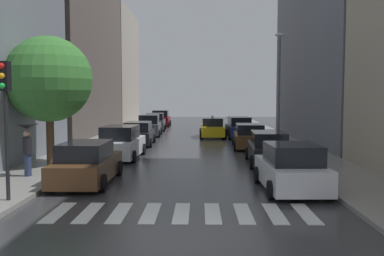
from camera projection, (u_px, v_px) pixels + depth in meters
The scene contains 22 objects.
ground_plane at pixel (193, 139), 33.54m from camera, with size 28.00×72.00×0.04m, color #333335.
sidewalk_left at pixel (112, 138), 33.65m from camera, with size 3.00×72.00×0.15m, color gray.
sidewalk_right at pixel (274, 138), 33.42m from camera, with size 3.00×72.00×0.15m, color gray.
crosswalk_stripes at pixel (182, 213), 12.15m from camera, with size 7.65×2.20×0.01m.
building_left_mid at pixel (67, 29), 36.42m from camera, with size 6.00×17.95×18.42m, color #564C47.
building_left_far at pixel (108, 68), 52.41m from camera, with size 6.00×13.16×13.91m, color #9E9384.
building_right_mid at pixel (340, 56), 31.08m from camera, with size 6.00×18.76×12.70m, color slate.
parked_car_left_nearest at pixel (87, 164), 16.25m from camera, with size 2.11×4.57×1.63m.
parked_car_left_second at pixel (121, 143), 22.79m from camera, with size 2.24×4.74×1.80m.
parked_car_left_third at pixel (138, 134), 29.17m from camera, with size 2.22×4.65×1.63m.
parked_car_left_fourth at pixel (149, 126), 35.88m from camera, with size 2.10×4.21×1.83m.
parked_car_left_fifth at pixel (155, 122), 42.13m from camera, with size 2.22×4.78×1.71m.
parked_car_left_sixth at pixel (161, 119), 47.65m from camera, with size 2.18×4.02×1.82m.
parked_car_right_nearest at pixel (291, 169), 14.97m from camera, with size 2.27×4.14×1.71m.
parked_car_right_second at pixel (268, 149), 20.91m from camera, with size 2.19×4.79×1.64m.
parked_car_right_third at pixel (249, 137), 27.32m from camera, with size 2.28×4.45×1.60m.
parked_car_right_fourth at pixel (239, 128), 34.08m from camera, with size 2.18×4.71×1.74m.
taxi_midroad at pixel (212, 128), 34.79m from camera, with size 2.10×4.41×1.81m.
pedestrian_by_kerb at pixel (27, 140), 16.92m from camera, with size 0.93×0.93×2.12m.
street_tree_left at pixel (49, 79), 19.50m from camera, with size 4.00×4.00×6.04m.
traffic_light_left_corner at pixel (5, 100), 12.82m from camera, with size 0.30×0.42×4.30m.
lamp_post_right at pixel (279, 82), 26.46m from camera, with size 0.60×0.28×7.21m.
Camera 1 is at (0.51, -9.37, 3.38)m, focal length 39.19 mm.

